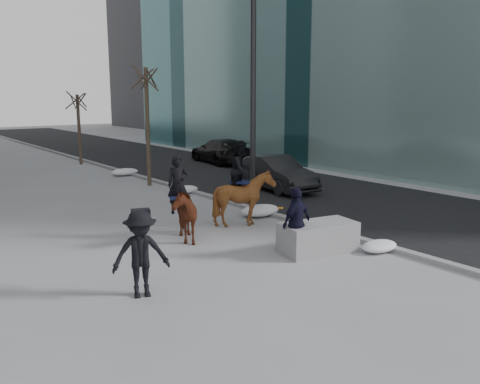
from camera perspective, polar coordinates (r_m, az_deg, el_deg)
ground at (r=12.54m, az=3.31°, el=-7.58°), size 120.00×120.00×0.00m
road at (r=24.40m, az=0.83°, el=1.51°), size 8.00×90.00×0.01m
curb at (r=22.22m, az=-7.38°, el=0.64°), size 0.25×90.00×0.12m
planter at (r=13.14m, az=8.75°, el=-5.06°), size 2.07×1.28×0.77m
car_near at (r=21.49m, az=4.02°, el=2.13°), size 1.98×4.48×1.43m
car_far at (r=30.07m, az=-2.21°, el=4.64°), size 2.63×5.17×1.44m
tree_near at (r=22.66m, az=-10.35°, el=7.84°), size 1.20×1.20×5.69m
tree_far at (r=30.72m, az=-17.64°, el=7.07°), size 1.20×1.20×4.42m
mounted_left at (r=14.05m, az=-6.65°, el=-1.94°), size 1.37×1.98×2.33m
mounted_right at (r=15.51m, az=0.42°, el=0.01°), size 1.86×1.96×2.61m
feeder at (r=12.57m, az=6.35°, el=-3.41°), size 1.09×0.96×1.75m
camera_crew at (r=10.25m, az=-11.08°, el=-6.81°), size 1.27×0.95×1.75m
lamppost at (r=16.64m, az=1.57°, el=14.41°), size 0.25×0.80×9.09m
snow_piles at (r=19.76m, az=-4.29°, el=-0.25°), size 1.44×16.44×0.37m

